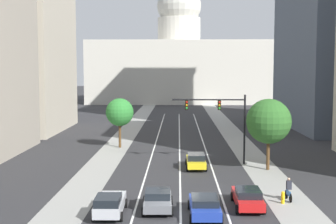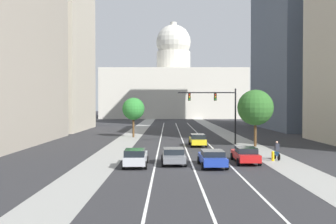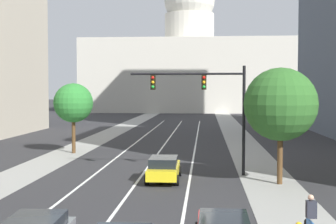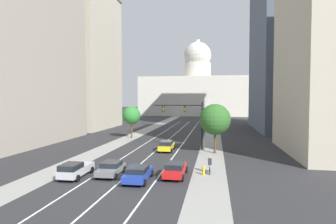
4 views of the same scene
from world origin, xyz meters
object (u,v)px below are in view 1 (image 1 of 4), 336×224
Objects in this scene: car_gray at (158,200)px; street_tree_far_right at (269,121)px; capitol_building at (179,65)px; fire_hydrant at (283,197)px; car_yellow at (196,160)px; car_blue at (205,206)px; traffic_signal_mast at (222,115)px; street_tree_mid_left at (120,112)px; car_silver at (110,204)px; car_red at (248,197)px; cyclist at (289,189)px.

street_tree_far_right is at bearing -39.02° from car_gray.
fire_hydrant is at bearing -86.02° from capitol_building.
car_yellow is 15.10m from car_blue.
street_tree_far_right is at bearing -94.85° from car_yellow.
traffic_signal_mast is 1.22× the size of street_tree_mid_left.
car_silver is 27.41m from street_tree_mid_left.
fire_hydrant is (2.70, 1.04, -0.27)m from car_red.
street_tree_mid_left is at bearing 11.02° from car_gray.
car_blue is at bearing -115.41° from street_tree_far_right.
fire_hydrant is at bearing -62.87° from car_blue.
cyclist reaches higher than car_silver.
capitol_building reaches higher than car_silver.
traffic_signal_mast is (-0.39, 15.23, 4.35)m from car_red.
street_tree_mid_left is (-14.82, 24.05, 3.93)m from fire_hydrant.
street_tree_mid_left is at bearing 36.08° from car_yellow.
cyclist is 28.12m from street_tree_mid_left.
car_red is 13.65m from street_tree_far_right.
car_blue is at bearing 179.42° from car_yellow.
car_yellow is 0.62× the size of traffic_signal_mast.
capitol_building is 92.64m from traffic_signal_mast.
car_silver reaches higher than car_yellow.
cyclist reaches higher than car_yellow.
street_tree_far_right reaches higher than cyclist.
car_red is 15.84m from traffic_signal_mast.
cyclist reaches higher than car_blue.
traffic_signal_mast is at bearing 146.85° from street_tree_far_right.
capitol_building is 11.17× the size of car_yellow.
car_red is at bearing -159.00° from fire_hydrant.
cyclist is (6.43, -11.20, 0.07)m from car_yellow.
car_gray is at bearing -77.26° from street_tree_mid_left.
street_tree_mid_left is at bearing 139.97° from traffic_signal_mast.
capitol_building reaches higher than car_red.
car_yellow is (3.15, 13.74, 0.06)m from car_gray.
car_silver is (-4.71, -109.54, -10.08)m from capitol_building.
capitol_building is 56.73× the size of fire_hydrant.
car_silver is 13.26m from cyclist.
car_blue is (3.15, -1.36, 0.02)m from car_gray.
car_silver is at bearing 103.02° from cyclist.
traffic_signal_mast reaches higher than street_tree_far_right.
car_silver is 5.01× the size of fire_hydrant.
car_blue is 2.66× the size of cyclist.
capitol_building is 10.83× the size of car_red.
capitol_building is 12.71× the size of car_gray.
capitol_building is 110.14m from car_blue.
street_tree_far_right is at bearing 84.58° from fire_hydrant.
car_gray is 4.46× the size of fire_hydrant.
traffic_signal_mast is 8.23× the size of fire_hydrant.
car_red is 9.63m from car_silver.
cyclist is 0.28× the size of street_tree_mid_left.
traffic_signal_mast reaches higher than fire_hydrant.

